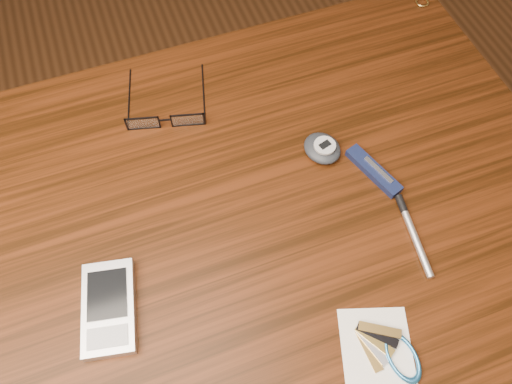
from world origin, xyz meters
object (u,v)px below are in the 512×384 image
at_px(desk, 240,243).
at_px(pda_phone, 109,308).
at_px(eyeglasses, 165,118).
at_px(notepad_keys, 389,351).
at_px(pedometer, 322,148).
at_px(pocket_knife, 374,171).
at_px(silver_pen, 411,229).

xyz_separation_m(desk, pda_phone, (-0.20, -0.07, 0.11)).
bearing_deg(eyeglasses, notepad_keys, -69.20).
bearing_deg(pedometer, pocket_knife, -46.93).
bearing_deg(desk, pedometer, 19.82).
xyz_separation_m(desk, silver_pen, (0.22, -0.11, 0.11)).
height_order(desk, pda_phone, pda_phone).
bearing_deg(pocket_knife, pda_phone, -170.38).
distance_m(desk, silver_pen, 0.27).
xyz_separation_m(pda_phone, notepad_keys, (0.31, -0.17, -0.01)).
bearing_deg(desk, pda_phone, -159.52).
height_order(eyeglasses, pedometer, eyeglasses).
xyz_separation_m(eyeglasses, pedometer, (0.21, -0.14, -0.00)).
bearing_deg(notepad_keys, pedometer, 81.94).
height_order(pda_phone, pocket_knife, pda_phone).
bearing_deg(pocket_knife, desk, 178.73).
bearing_deg(pda_phone, eyeglasses, 61.16).
height_order(desk, pocket_knife, pocket_knife).
bearing_deg(notepad_keys, desk, 114.74).
relative_size(eyeglasses, notepad_keys, 1.29).
bearing_deg(silver_pen, pedometer, 111.29).
xyz_separation_m(notepad_keys, pocket_knife, (0.10, 0.24, 0.00)).
bearing_deg(pedometer, pda_phone, -159.81).
bearing_deg(desk, silver_pen, -26.12).
bearing_deg(notepad_keys, silver_pen, 52.27).
bearing_deg(eyeglasses, pda_phone, -118.84).
bearing_deg(pocket_knife, eyeglasses, 143.50).
relative_size(notepad_keys, pocket_knife, 1.18).
bearing_deg(desk, notepad_keys, -65.26).
distance_m(pda_phone, silver_pen, 0.42).
distance_m(eyeglasses, pocket_knife, 0.33).
xyz_separation_m(pocket_knife, silver_pen, (0.01, -0.10, -0.00)).
relative_size(desk, silver_pen, 7.90).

